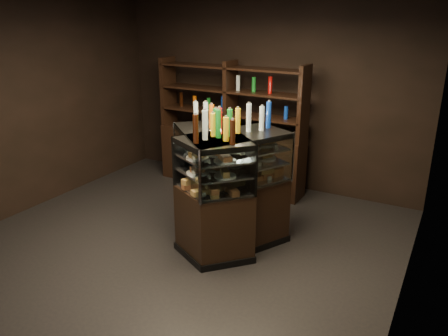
{
  "coord_description": "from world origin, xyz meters",
  "views": [
    {
      "loc": [
        2.75,
        -3.83,
        2.65
      ],
      "look_at": [
        0.55,
        0.14,
        1.05
      ],
      "focal_mm": 35.0,
      "sensor_mm": 36.0,
      "label": 1
    }
  ],
  "objects": [
    {
      "name": "bottles_top",
      "position": [
        0.44,
        0.32,
        1.53
      ],
      "size": [
        0.94,
        0.98,
        0.3
      ],
      "color": "#D8590A",
      "rests_on": "display_case"
    },
    {
      "name": "potted_conifer",
      "position": [
        0.42,
        0.81,
        0.39
      ],
      "size": [
        0.32,
        0.32,
        0.69
      ],
      "rotation": [
        0.0,
        0.0,
        -0.02
      ],
      "color": "black",
      "rests_on": "ground"
    },
    {
      "name": "ground",
      "position": [
        0.0,
        0.0,
        0.0
      ],
      "size": [
        5.0,
        5.0,
        0.0
      ],
      "primitive_type": "plane",
      "color": "black",
      "rests_on": "ground"
    },
    {
      "name": "room_shell",
      "position": [
        0.0,
        0.0,
        1.94
      ],
      "size": [
        5.02,
        5.02,
        3.01
      ],
      "color": "black",
      "rests_on": "ground"
    },
    {
      "name": "food_display",
      "position": [
        0.44,
        0.31,
        1.05
      ],
      "size": [
        1.1,
        1.12,
        0.43
      ],
      "color": "#D3834C",
      "rests_on": "display_case"
    },
    {
      "name": "display_case",
      "position": [
        0.44,
        0.31,
        0.47
      ],
      "size": [
        1.52,
        1.43,
        1.39
      ],
      "rotation": [
        0.0,
        0.0,
        0.16
      ],
      "color": "black",
      "rests_on": "ground"
    },
    {
      "name": "back_shelving",
      "position": [
        -0.39,
        2.05,
        0.61
      ],
      "size": [
        2.44,
        0.47,
        2.0
      ],
      "rotation": [
        0.0,
        0.0,
        -0.02
      ],
      "color": "black",
      "rests_on": "ground"
    }
  ]
}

